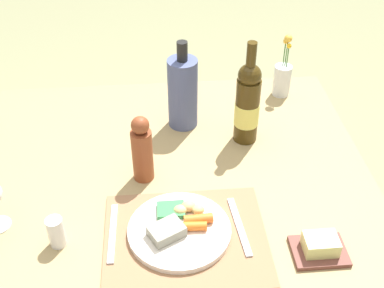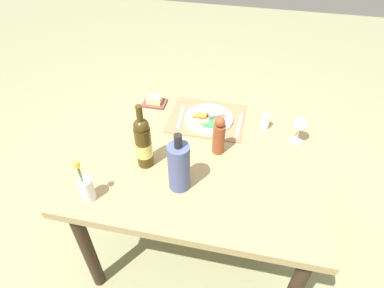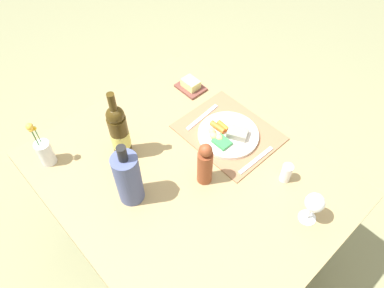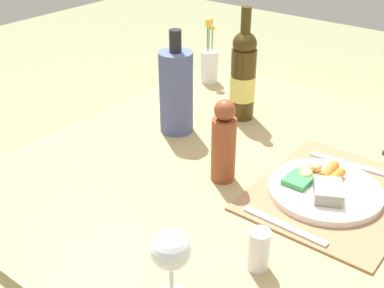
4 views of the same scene
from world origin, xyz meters
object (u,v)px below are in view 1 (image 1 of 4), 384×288
dining_table (168,192)px  knife (239,226)px  wine_bottle (247,103)px  cooler_bottle (183,92)px  pepper_mill (142,150)px  fork (113,233)px  dinner_plate (179,228)px  flower_vase (282,78)px  butter_dish (320,247)px  salt_shaker (56,232)px

dining_table → knife: size_ratio=5.89×
wine_bottle → cooler_bottle: 0.21m
pepper_mill → fork: bearing=-110.8°
knife → pepper_mill: 0.33m
dinner_plate → pepper_mill: 0.25m
knife → fork: bearing=174.1°
flower_vase → cooler_bottle: (-0.36, -0.15, 0.05)m
dining_table → wine_bottle: bearing=26.9°
flower_vase → pepper_mill: 0.63m
fork → wine_bottle: size_ratio=0.58×
cooler_bottle → butter_dish: size_ratio=2.23×
butter_dish → dining_table: bearing=135.7°
dinner_plate → wine_bottle: size_ratio=0.78×
butter_dish → salt_shaker: size_ratio=1.57×
fork → pepper_mill: 0.24m
dinner_plate → fork: bearing=177.2°
dining_table → pepper_mill: size_ratio=5.65×
fork → cooler_bottle: bearing=66.8°
flower_vase → salt_shaker: size_ratio=2.69×
knife → flower_vase: 0.66m
flower_vase → wine_bottle: wine_bottle is taller
knife → cooler_bottle: bearing=98.1°
wine_bottle → flower_vase: bearing=55.2°
pepper_mill → dinner_plate: bearing=-68.8°
dining_table → knife: (0.17, -0.24, 0.10)m
cooler_bottle → knife: bearing=-77.0°
dining_table → knife: bearing=-55.2°
knife → flower_vase: size_ratio=0.88×
cooler_bottle → dining_table: bearing=-105.5°
pepper_mill → butter_dish: (0.41, -0.31, -0.08)m
dining_table → butter_dish: bearing=-44.3°
wine_bottle → salt_shaker: (-0.53, -0.38, -0.09)m
dining_table → knife: 0.31m
dining_table → cooler_bottle: (0.06, 0.22, 0.21)m
pepper_mill → knife: bearing=-42.4°
dinner_plate → salt_shaker: (-0.30, -0.01, 0.02)m
dinner_plate → butter_dish: butter_dish is taller
knife → flower_vase: bearing=63.1°
pepper_mill → dining_table: bearing=22.1°
wine_bottle → butter_dish: size_ratio=2.52×
dinner_plate → butter_dish: (0.33, -0.09, 0.00)m
fork → wine_bottle: (0.39, 0.36, 0.12)m
butter_dish → flower_vase: bearing=84.3°
dining_table → flower_vase: (0.42, 0.37, 0.16)m
dinner_plate → wine_bottle: 0.45m
flower_vase → wine_bottle: size_ratio=0.68×
knife → butter_dish: (0.18, -0.09, 0.01)m
pepper_mill → cooler_bottle: size_ratio=0.71×
fork → flower_vase: flower_vase is taller
pepper_mill → butter_dish: size_ratio=1.58×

